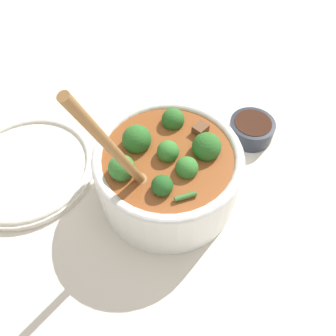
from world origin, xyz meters
The scene contains 4 objects.
ground_plane centered at (0.00, 0.00, 0.00)m, with size 4.00×4.00×0.00m, color silver.
stew_bowl centered at (0.00, 0.00, 0.06)m, with size 0.23×0.23×0.30m.
condiment_bowl centered at (-0.07, 0.19, 0.02)m, with size 0.08×0.08×0.04m.
empty_plate centered at (-0.12, -0.22, 0.01)m, with size 0.24×0.24×0.02m.
Camera 1 is at (0.28, -0.09, 0.48)m, focal length 35.00 mm.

